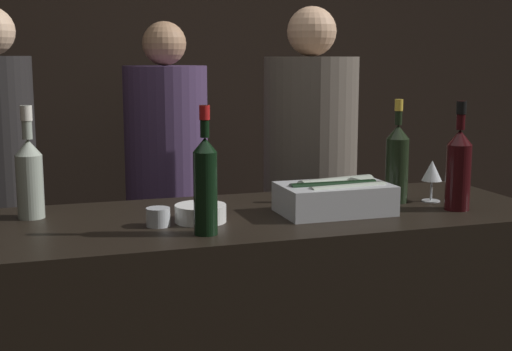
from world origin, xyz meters
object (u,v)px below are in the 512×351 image
champagne_bottle (397,161)px  red_wine_bottle_black_foil (459,166)px  white_wine_bottle (29,174)px  person_in_hoodie (167,174)px  candle_votive (158,217)px  person_blond_tee (310,182)px  bowl_white (201,213)px  wine_glass (432,172)px  red_wine_bottle_burgundy (205,182)px  ice_bin_with_bottles (336,196)px

champagne_bottle → red_wine_bottle_black_foil: size_ratio=1.00×
white_wine_bottle → person_in_hoodie: size_ratio=0.22×
candle_votive → person_blond_tee: size_ratio=0.04×
white_wine_bottle → champagne_bottle: bearing=-6.2°
bowl_white → person_in_hoodie: size_ratio=0.10×
person_blond_tee → person_in_hoodie: bearing=-174.2°
wine_glass → person_blond_tee: person_blond_tee is taller
champagne_bottle → red_wine_bottle_burgundy: size_ratio=0.97×
champagne_bottle → person_in_hoodie: (-0.57, 1.25, -0.21)m
champagne_bottle → person_blond_tee: size_ratio=0.21×
wine_glass → candle_votive: size_ratio=2.01×
ice_bin_with_bottles → champagne_bottle: size_ratio=0.99×
bowl_white → red_wine_bottle_black_foil: 0.87m
candle_votive → person_blond_tee: person_blond_tee is taller
ice_bin_with_bottles → red_wine_bottle_black_foil: 0.42m
ice_bin_with_bottles → champagne_bottle: 0.30m
candle_votive → red_wine_bottle_black_foil: bearing=-4.1°
wine_glass → white_wine_bottle: bearing=173.3°
candle_votive → champagne_bottle: (0.85, 0.10, 0.12)m
bowl_white → white_wine_bottle: 0.55m
wine_glass → red_wine_bottle_black_foil: (0.01, -0.15, 0.04)m
bowl_white → person_in_hoodie: person_in_hoodie is taller
bowl_white → champagne_bottle: (0.72, 0.08, 0.12)m
ice_bin_with_bottles → candle_votive: 0.58m
red_wine_bottle_burgundy → white_wine_bottle: 0.60m
ice_bin_with_bottles → person_in_hoodie: size_ratio=0.22×
bowl_white → red_wine_bottle_burgundy: size_ratio=0.43×
champagne_bottle → person_in_hoodie: person_in_hoodie is taller
bowl_white → person_blond_tee: bearing=48.4°
person_in_hoodie → person_blond_tee: bearing=68.3°
candle_votive → bowl_white: bearing=7.2°
person_in_hoodie → person_blond_tee: person_blond_tee is taller
candle_votive → red_wine_bottle_black_foil: size_ratio=0.20×
white_wine_bottle → person_in_hoodie: bearing=60.1°
red_wine_bottle_black_foil → person_in_hoodie: 1.60m
wine_glass → person_blond_tee: 0.73m
white_wine_bottle → red_wine_bottle_burgundy: bearing=-38.1°
ice_bin_with_bottles → red_wine_bottle_black_foil: red_wine_bottle_black_foil is taller
ice_bin_with_bottles → white_wine_bottle: size_ratio=1.00×
red_wine_bottle_burgundy → person_in_hoodie: (0.17, 1.49, -0.22)m
champagne_bottle → white_wine_bottle: 1.22m
red_wine_bottle_burgundy → red_wine_bottle_black_foil: bearing=4.5°
bowl_white → person_blond_tee: person_blond_tee is taller
wine_glass → red_wine_bottle_burgundy: red_wine_bottle_burgundy is taller
ice_bin_with_bottles → white_wine_bottle: (-0.94, 0.23, 0.09)m
red_wine_bottle_burgundy → person_blond_tee: 1.16m
ice_bin_with_bottles → wine_glass: wine_glass is taller
champagne_bottle → person_blond_tee: 0.70m
white_wine_bottle → red_wine_bottle_black_foil: 1.38m
red_wine_bottle_burgundy → red_wine_bottle_black_foil: size_ratio=1.03×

